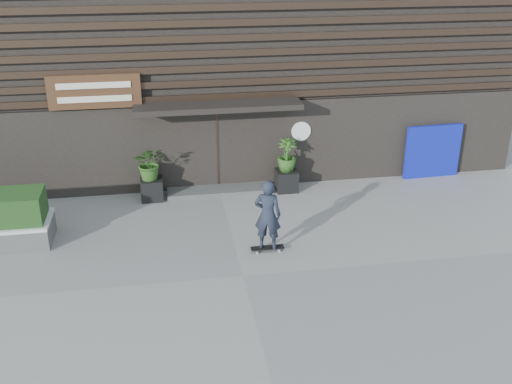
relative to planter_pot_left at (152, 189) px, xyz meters
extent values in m
plane|color=gray|center=(1.90, -4.40, -0.30)|extent=(80.00, 80.00, 0.00)
cube|color=#484846|center=(1.90, 0.20, -0.24)|extent=(3.00, 0.80, 0.12)
cube|color=black|center=(0.00, 0.00, 0.00)|extent=(0.60, 0.60, 0.60)
imported|color=#2D591E|center=(0.00, 0.00, 0.78)|extent=(0.86, 0.75, 0.96)
cube|color=black|center=(3.80, 0.00, 0.00)|extent=(0.60, 0.60, 0.60)
imported|color=#2D591E|center=(3.80, 0.00, 0.78)|extent=(0.54, 0.54, 0.96)
cube|color=#0C15A7|center=(8.31, 0.30, 0.51)|extent=(1.73, 0.20, 1.62)
cube|color=black|center=(1.90, 5.60, 3.70)|extent=(18.00, 10.00, 8.00)
cube|color=black|center=(1.90, 0.54, 0.95)|extent=(18.00, 0.12, 2.50)
cube|color=#38281E|center=(1.90, 0.48, 2.40)|extent=(17.60, 0.08, 0.18)
cube|color=#38281E|center=(1.90, 0.48, 2.79)|extent=(17.60, 0.08, 0.18)
cube|color=#38281E|center=(1.90, 0.48, 3.18)|extent=(17.60, 0.08, 0.18)
cube|color=#38281E|center=(1.90, 0.48, 3.58)|extent=(17.60, 0.08, 0.18)
cube|color=#38281E|center=(1.90, 0.48, 3.97)|extent=(17.60, 0.08, 0.18)
cube|color=#38281E|center=(1.90, 0.48, 4.36)|extent=(17.60, 0.08, 0.18)
cube|color=#38281E|center=(1.90, 0.48, 4.75)|extent=(17.60, 0.08, 0.18)
cube|color=black|center=(1.90, 0.10, 2.25)|extent=(4.50, 1.00, 0.15)
cube|color=black|center=(1.90, 0.70, 0.85)|extent=(2.40, 0.30, 2.30)
cube|color=#38281E|center=(1.90, 0.52, 0.85)|extent=(0.06, 0.10, 2.30)
cube|color=#472B19|center=(-1.30, 0.40, 2.70)|extent=(2.40, 0.10, 0.90)
cube|color=beige|center=(-1.30, 0.33, 2.88)|extent=(1.90, 0.02, 0.16)
cube|color=beige|center=(-1.30, 0.33, 2.52)|extent=(1.90, 0.02, 0.16)
cylinder|color=white|center=(4.30, 0.46, 1.30)|extent=(0.56, 0.03, 0.56)
cube|color=black|center=(2.62, -3.40, -0.21)|extent=(0.78, 0.20, 0.02)
cylinder|color=#A2A29D|center=(2.36, -3.50, -0.27)|extent=(0.06, 0.03, 0.06)
cylinder|color=#B8B8B3|center=(2.36, -3.30, -0.27)|extent=(0.06, 0.03, 0.06)
cylinder|color=#ABABA6|center=(2.88, -3.50, -0.27)|extent=(0.06, 0.03, 0.06)
cylinder|color=#AAABA6|center=(2.88, -3.30, -0.27)|extent=(0.06, 0.03, 0.06)
imported|color=#191F2E|center=(2.62, -3.40, 0.64)|extent=(0.71, 0.58, 1.69)
camera|label=1|loc=(0.36, -15.45, 6.63)|focal=42.07mm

